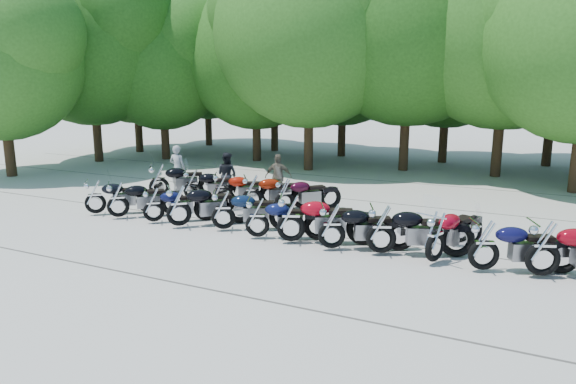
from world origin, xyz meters
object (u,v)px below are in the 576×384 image
at_px(motorcycle_1, 118,198).
at_px(motorcycle_4, 223,209).
at_px(motorcycle_2, 153,204).
at_px(motorcycle_10, 485,243).
at_px(rider_1, 227,175).
at_px(motorcycle_3, 179,204).
at_px(motorcycle_13, 193,184).
at_px(motorcycle_14, 222,187).
at_px(motorcycle_11, 544,246).
at_px(motorcycle_6, 291,217).
at_px(motorcycle_15, 252,191).
at_px(rider_0, 178,168).
at_px(motorcycle_8, 382,228).
at_px(motorcycle_16, 284,194).
at_px(motorcycle_7, 332,225).
at_px(motorcycle_0, 95,196).
at_px(motorcycle_5, 257,216).
at_px(rider_2, 278,177).
at_px(motorcycle_12, 159,179).
at_px(motorcycle_9, 436,235).

height_order(motorcycle_1, motorcycle_4, motorcycle_4).
relative_size(motorcycle_2, motorcycle_10, 0.90).
bearing_deg(rider_1, motorcycle_3, 111.64).
xyz_separation_m(motorcycle_13, motorcycle_14, (1.30, -0.12, 0.00)).
height_order(motorcycle_11, motorcycle_14, motorcycle_11).
height_order(motorcycle_4, motorcycle_6, motorcycle_6).
relative_size(motorcycle_15, rider_0, 1.31).
distance_m(motorcycle_8, motorcycle_11, 3.45).
bearing_deg(motorcycle_6, motorcycle_16, 5.60).
height_order(motorcycle_6, motorcycle_8, motorcycle_6).
xyz_separation_m(motorcycle_3, motorcycle_7, (4.63, -0.04, -0.03)).
relative_size(motorcycle_0, motorcycle_13, 0.99).
xyz_separation_m(motorcycle_8, motorcycle_14, (-6.18, 2.71, -0.06)).
distance_m(motorcycle_5, rider_1, 5.35).
bearing_deg(rider_2, motorcycle_16, 100.83).
distance_m(motorcycle_1, motorcycle_4, 3.61).
xyz_separation_m(motorcycle_5, motorcycle_11, (6.76, 0.11, 0.09)).
xyz_separation_m(motorcycle_12, rider_2, (3.85, 1.80, 0.10)).
bearing_deg(motorcycle_6, motorcycle_15, 21.17).
bearing_deg(motorcycle_2, motorcycle_4, -124.44).
height_order(motorcycle_11, rider_0, rider_0).
height_order(motorcycle_7, motorcycle_10, motorcycle_10).
distance_m(motorcycle_7, rider_1, 6.95).
xyz_separation_m(motorcycle_0, motorcycle_14, (2.89, 2.77, 0.01)).
bearing_deg(rider_0, motorcycle_7, 146.16).
distance_m(motorcycle_6, rider_0, 7.89).
height_order(motorcycle_13, rider_0, rider_0).
height_order(motorcycle_4, rider_2, rider_2).
height_order(motorcycle_1, motorcycle_15, motorcycle_15).
height_order(motorcycle_6, motorcycle_7, motorcycle_6).
xyz_separation_m(motorcycle_11, rider_0, (-12.50, 4.04, 0.17)).
bearing_deg(rider_0, motorcycle_6, 142.75).
distance_m(motorcycle_16, rider_2, 2.10).
xyz_separation_m(motorcycle_7, motorcycle_13, (-6.29, 2.99, -0.03)).
bearing_deg(motorcycle_15, motorcycle_7, -161.02).
xyz_separation_m(motorcycle_9, rider_0, (-10.30, 4.10, 0.20)).
relative_size(motorcycle_11, motorcycle_13, 1.12).
relative_size(motorcycle_1, rider_0, 1.29).
bearing_deg(rider_1, motorcycle_1, 80.25).
height_order(motorcycle_2, motorcycle_5, motorcycle_5).
height_order(motorcycle_7, motorcycle_15, motorcycle_7).
relative_size(motorcycle_1, motorcycle_12, 0.92).
bearing_deg(motorcycle_4, motorcycle_7, -124.59).
distance_m(motorcycle_1, motorcycle_6, 5.79).
height_order(motorcycle_6, rider_1, rider_1).
bearing_deg(motorcycle_10, rider_0, 46.10).
height_order(motorcycle_5, motorcycle_6, motorcycle_6).
bearing_deg(motorcycle_4, motorcycle_16, -43.45).
height_order(motorcycle_1, rider_0, rider_0).
bearing_deg(motorcycle_13, motorcycle_9, -132.84).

